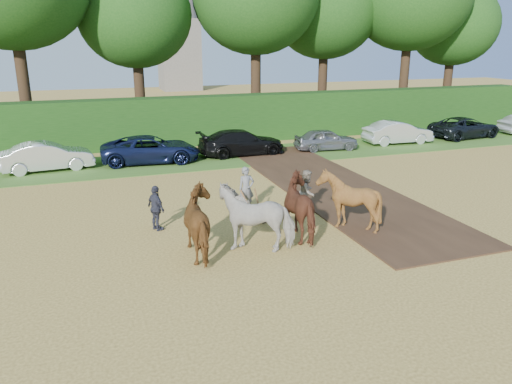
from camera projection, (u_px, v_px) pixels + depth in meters
ground at (388, 248)px, 15.96m from camera, size 120.00×120.00×0.00m
earth_strip at (329, 185)px, 22.75m from camera, size 4.50×17.00×0.05m
grass_verge at (250, 156)px, 28.60m from camera, size 50.00×5.00×0.03m
hedgerow at (227, 119)px, 32.23m from camera, size 46.00×1.60×3.00m
spectator_near at (307, 192)px, 18.87m from camera, size 1.04×1.06×1.72m
spectator_far at (156, 208)px, 17.24m from camera, size 0.74×1.02×1.61m
plough_team at (280, 211)px, 16.32m from camera, size 6.75×5.06×2.07m
parked_cars at (282, 141)px, 29.30m from camera, size 40.73×3.43×1.47m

